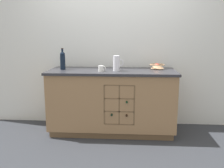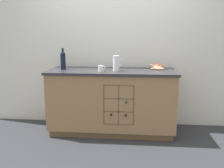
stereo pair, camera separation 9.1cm
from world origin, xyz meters
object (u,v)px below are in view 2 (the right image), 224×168
object	(u,v)px
fruit_bowl	(158,66)
standing_wine_bottle	(63,60)
white_pitcher	(116,63)
ceramic_mug	(101,69)

from	to	relation	value
fruit_bowl	standing_wine_bottle	size ratio (longest dim) A/B	0.72
white_pitcher	standing_wine_bottle	world-z (taller)	standing_wine_bottle
white_pitcher	ceramic_mug	distance (m)	0.23
fruit_bowl	ceramic_mug	bearing A→B (deg)	-158.62
ceramic_mug	standing_wine_bottle	world-z (taller)	standing_wine_bottle
fruit_bowl	white_pitcher	distance (m)	0.64
white_pitcher	standing_wine_bottle	distance (m)	0.80
standing_wine_bottle	white_pitcher	bearing A→B (deg)	-6.05
ceramic_mug	fruit_bowl	bearing A→B (deg)	21.38
ceramic_mug	standing_wine_bottle	distance (m)	0.61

